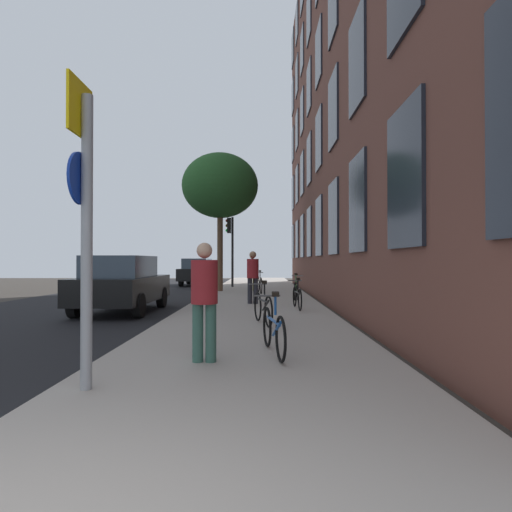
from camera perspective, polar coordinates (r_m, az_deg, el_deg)
ground_plane at (r=16.79m, az=-12.10°, el=-5.73°), size 41.80×41.80×0.00m
road_asphalt at (r=17.37m, az=-18.90°, el=-5.52°), size 7.00×38.00×0.01m
sidewalk at (r=16.38m, az=-0.00°, el=-5.66°), size 4.20×38.00×0.12m
building_facade at (r=17.48m, az=9.25°, el=23.07°), size 0.56×27.00×16.98m
sign_post at (r=4.97m, az=-21.75°, el=5.62°), size 0.15×0.60×3.30m
traffic_light at (r=22.74m, az=-3.39°, el=2.26°), size 0.43×0.24×3.69m
tree_near at (r=20.03m, az=-4.78°, el=9.21°), size 3.48×3.48×6.30m
bicycle_0 at (r=6.39m, az=2.33°, el=-9.72°), size 0.44×1.70×0.92m
bicycle_1 at (r=9.36m, az=0.93°, el=-6.77°), size 0.53×1.66×0.95m
bicycle_2 at (r=12.39m, az=5.48°, el=-5.38°), size 0.42×1.65×0.89m
bicycle_3 at (r=15.39m, az=5.36°, el=-4.39°), size 0.45×1.66×0.93m
bicycle_4 at (r=18.33m, az=0.49°, el=-3.75°), size 0.42×1.63×0.97m
pedestrian_0 at (r=5.88m, az=-6.85°, el=-4.98°), size 0.48×0.48×1.61m
pedestrian_1 at (r=13.76m, az=-0.43°, el=-2.36°), size 0.52×0.52×1.68m
pedestrian_2 at (r=19.85m, az=-0.49°, el=-1.83°), size 0.53×0.53×1.68m
car_0 at (r=12.98m, az=-17.30°, el=-3.48°), size 1.88×4.10×1.62m
car_1 at (r=26.44m, az=-7.74°, el=-2.06°), size 1.90×4.17×1.62m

